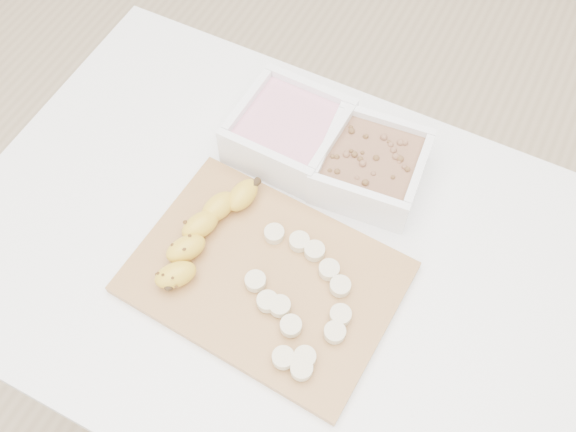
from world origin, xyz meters
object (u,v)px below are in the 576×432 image
at_px(bowl_yogurt, 289,131).
at_px(cutting_board, 265,277).
at_px(table, 280,277).
at_px(bowl_granola, 371,166).
at_px(banana, 204,234).

distance_m(bowl_yogurt, cutting_board, 0.25).
height_order(table, bowl_granola, bowl_granola).
distance_m(bowl_granola, banana, 0.28).
relative_size(table, bowl_granola, 5.75).
xyz_separation_m(table, banana, (-0.10, -0.04, 0.13)).
relative_size(bowl_granola, banana, 0.81).
distance_m(cutting_board, banana, 0.11).
height_order(table, banana, banana).
height_order(cutting_board, banana, banana).
bearing_deg(cutting_board, banana, 173.78).
distance_m(bowl_granola, cutting_board, 0.25).
bearing_deg(bowl_yogurt, banana, -97.04).
bearing_deg(table, cutting_board, -86.05).
relative_size(table, banana, 4.65).
bearing_deg(table, banana, -158.99).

